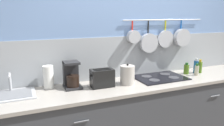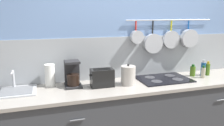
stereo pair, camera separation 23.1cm
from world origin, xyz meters
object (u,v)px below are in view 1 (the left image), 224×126
(kettle, at_px, (127,75))
(bottle_sesame_oil, at_px, (196,67))
(bottle_olive_oil, at_px, (186,69))
(bottle_vinegar, at_px, (197,70))
(coffee_maker, at_px, (72,76))
(paper_towel_roll, at_px, (48,77))
(toaster, at_px, (102,78))
(bottle_hot_sauce, at_px, (200,67))

(kettle, distance_m, bottle_sesame_oil, 1.06)
(bottle_olive_oil, distance_m, bottle_vinegar, 0.13)
(coffee_maker, bearing_deg, bottle_olive_oil, -2.07)
(kettle, bearing_deg, coffee_maker, 166.85)
(bottle_olive_oil, relative_size, bottle_sesame_oil, 0.73)
(paper_towel_roll, xyz_separation_m, kettle, (0.84, -0.20, -0.02))
(kettle, bearing_deg, bottle_olive_oil, 5.30)
(paper_towel_roll, height_order, bottle_vinegar, paper_towel_roll)
(bottle_vinegar, bearing_deg, kettle, 178.65)
(bottle_olive_oil, bearing_deg, toaster, -176.86)
(kettle, height_order, bottle_vinegar, kettle)
(bottle_olive_oil, bearing_deg, coffee_maker, 177.93)
(bottle_sesame_oil, bearing_deg, kettle, -176.57)
(bottle_vinegar, distance_m, bottle_hot_sauce, 0.16)
(paper_towel_roll, relative_size, bottle_hot_sauce, 1.34)
(toaster, distance_m, kettle, 0.30)
(coffee_maker, xyz_separation_m, bottle_hot_sauce, (1.74, -0.08, -0.04))
(kettle, distance_m, bottle_olive_oil, 0.93)
(paper_towel_roll, relative_size, bottle_vinegar, 1.58)
(coffee_maker, distance_m, bottle_vinegar, 1.61)
(paper_towel_roll, xyz_separation_m, bottle_sesame_oil, (1.90, -0.14, -0.03))
(paper_towel_roll, distance_m, bottle_sesame_oil, 1.91)
(paper_towel_roll, bearing_deg, bottle_olive_oil, -3.74)
(coffee_maker, xyz_separation_m, toaster, (0.31, -0.12, -0.02))
(paper_towel_roll, xyz_separation_m, bottle_hot_sauce, (1.97, -0.14, -0.04))
(bottle_olive_oil, xyz_separation_m, bottle_vinegar, (0.07, -0.11, 0.00))
(paper_towel_roll, distance_m, kettle, 0.86)
(paper_towel_roll, height_order, toaster, paper_towel_roll)
(bottle_hot_sauce, bearing_deg, bottle_sesame_oil, 176.96)
(toaster, relative_size, bottle_hot_sauce, 1.44)
(bottle_sesame_oil, bearing_deg, coffee_maker, 177.35)
(paper_towel_roll, distance_m, coffee_maker, 0.24)
(toaster, relative_size, bottle_sesame_oil, 1.28)
(paper_towel_roll, relative_size, kettle, 1.03)
(coffee_maker, bearing_deg, bottle_sesame_oil, -2.65)
(toaster, bearing_deg, bottle_olive_oil, 3.14)
(toaster, bearing_deg, coffee_maker, 158.20)
(paper_towel_roll, xyz_separation_m, toaster, (0.54, -0.18, -0.02))
(coffee_maker, distance_m, bottle_hot_sauce, 1.74)
(coffee_maker, bearing_deg, bottle_vinegar, -5.87)
(paper_towel_roll, distance_m, bottle_hot_sauce, 1.98)
(paper_towel_roll, height_order, bottle_sesame_oil, paper_towel_roll)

